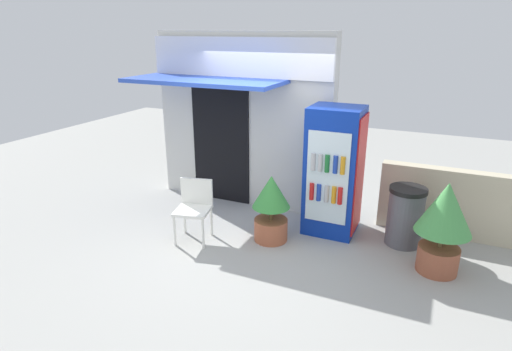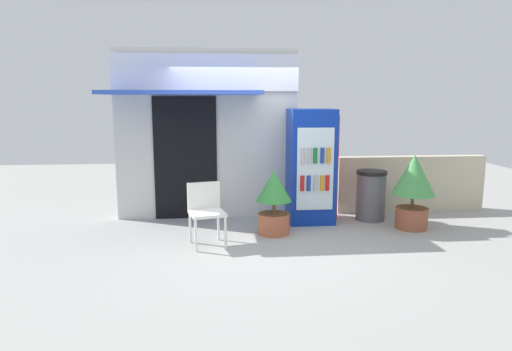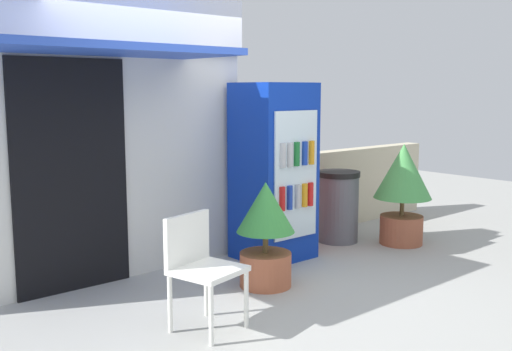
% 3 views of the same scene
% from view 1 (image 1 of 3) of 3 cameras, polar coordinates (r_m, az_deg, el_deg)
% --- Properties ---
extents(ground, '(16.00, 16.00, 0.00)m').
position_cam_1_polar(ground, '(5.98, -1.77, -9.07)').
color(ground, '#A3A39E').
extents(storefront_building, '(3.07, 1.24, 2.80)m').
position_cam_1_polar(storefront_building, '(6.95, -2.05, 8.06)').
color(storefront_building, silver).
rests_on(storefront_building, ground).
extents(drink_cooler, '(0.74, 0.70, 1.84)m').
position_cam_1_polar(drink_cooler, '(6.07, 10.48, 0.54)').
color(drink_cooler, '#0C2D9E').
rests_on(drink_cooler, ground).
extents(plastic_chair, '(0.55, 0.54, 0.85)m').
position_cam_1_polar(plastic_chair, '(5.96, -8.32, -3.93)').
color(plastic_chair, white).
rests_on(plastic_chair, ground).
extents(potted_plant_near_shop, '(0.53, 0.53, 0.96)m').
position_cam_1_polar(potted_plant_near_shop, '(5.84, 2.05, -4.04)').
color(potted_plant_near_shop, '#AD5B3D').
rests_on(potted_plant_near_shop, ground).
extents(potted_plant_curbside, '(0.66, 0.66, 1.16)m').
position_cam_1_polar(potted_plant_curbside, '(5.49, 24.02, -5.50)').
color(potted_plant_curbside, '#995138').
rests_on(potted_plant_curbside, ground).
extents(trash_bin, '(0.50, 0.50, 0.83)m').
position_cam_1_polar(trash_bin, '(6.12, 19.50, -5.18)').
color(trash_bin, '#595960').
rests_on(trash_bin, ground).
extents(stone_boundary_wall, '(2.68, 0.20, 0.99)m').
position_cam_1_polar(stone_boundary_wall, '(6.62, 27.93, -3.82)').
color(stone_boundary_wall, beige).
rests_on(stone_boundary_wall, ground).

